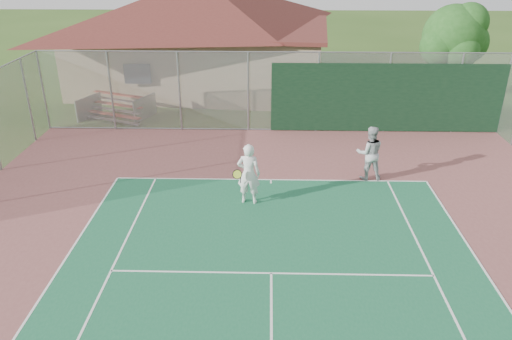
{
  "coord_description": "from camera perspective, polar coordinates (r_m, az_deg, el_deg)",
  "views": [
    {
      "loc": [
        -0.12,
        -4.05,
        7.72
      ],
      "look_at": [
        -0.48,
        10.04,
        1.24
      ],
      "focal_mm": 35.0,
      "sensor_mm": 36.0,
      "label": 1
    }
  ],
  "objects": [
    {
      "name": "bleachers",
      "position": [
        24.74,
        -15.64,
        6.95
      ],
      "size": [
        3.41,
        2.65,
        1.06
      ],
      "rotation": [
        0.0,
        0.0,
        -0.4
      ],
      "color": "#9C3B24",
      "rests_on": "ground"
    },
    {
      "name": "player_white_front",
      "position": [
        15.75,
        -0.86,
        -0.51
      ],
      "size": [
        0.91,
        0.74,
        2.02
      ],
      "rotation": [
        0.0,
        0.0,
        3.02
      ],
      "color": "silver",
      "rests_on": "ground"
    },
    {
      "name": "player_grey_back",
      "position": [
        17.85,
        12.85,
        1.86
      ],
      "size": [
        0.97,
        0.77,
        1.95
      ],
      "rotation": [
        0.0,
        0.0,
        3.17
      ],
      "color": "#A7AAAC",
      "rests_on": "ground"
    },
    {
      "name": "clubhouse",
      "position": [
        29.21,
        -6.1,
        15.65
      ],
      "size": [
        15.43,
        11.05,
        6.29
      ],
      "rotation": [
        0.0,
        0.0,
        -0.09
      ],
      "color": "tan",
      "rests_on": "ground"
    },
    {
      "name": "back_fence",
      "position": [
        21.99,
        7.31,
        8.52
      ],
      "size": [
        20.08,
        0.11,
        3.53
      ],
      "color": "gray",
      "rests_on": "ground"
    },
    {
      "name": "tree",
      "position": [
        27.7,
        21.79,
        13.87
      ],
      "size": [
        3.62,
        3.43,
        5.05
      ],
      "color": "#3D2816",
      "rests_on": "ground"
    }
  ]
}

